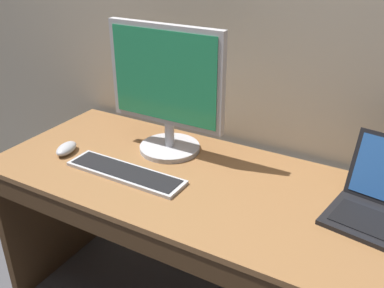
% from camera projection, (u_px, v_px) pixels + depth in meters
% --- Properties ---
extents(desk, '(1.83, 0.68, 0.73)m').
position_uv_depth(desk, '(219.00, 235.00, 1.63)').
color(desk, olive).
rests_on(desk, ground).
extents(laptop_black, '(0.34, 0.33, 0.24)m').
position_uv_depth(laptop_black, '(384.00, 206.00, 1.36)').
color(laptop_black, black).
rests_on(laptop_black, desk).
extents(external_monitor, '(0.50, 0.25, 0.52)m').
position_uv_depth(external_monitor, '(166.00, 89.00, 1.68)').
color(external_monitor, '#B7B7BC').
rests_on(external_monitor, desk).
extents(wired_keyboard, '(0.48, 0.13, 0.02)m').
position_uv_depth(wired_keyboard, '(125.00, 173.00, 1.63)').
color(wired_keyboard, '#BCBCC1').
rests_on(wired_keyboard, desk).
extents(computer_mouse, '(0.09, 0.13, 0.04)m').
position_uv_depth(computer_mouse, '(66.00, 149.00, 1.78)').
color(computer_mouse, '#B7B7BC').
rests_on(computer_mouse, desk).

